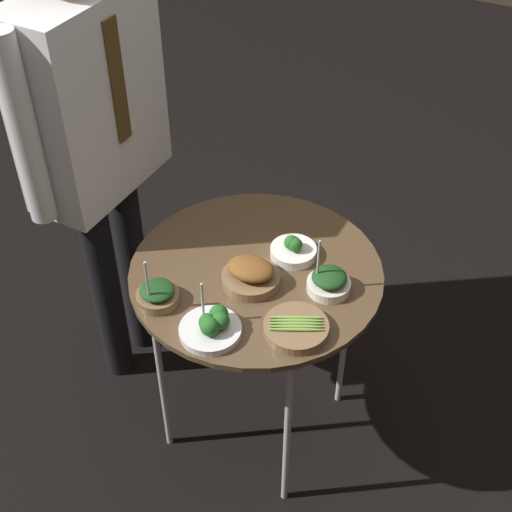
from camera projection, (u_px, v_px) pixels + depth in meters
ground_plane at (256, 419)px, 2.45m from camera, size 8.00×8.00×0.00m
serving_cart at (256, 282)px, 2.02m from camera, size 0.71×0.71×0.70m
bowl_asparagus_near_rim at (296, 328)px, 1.80m from camera, size 0.17×0.17×0.04m
bowl_broccoli_front_center at (293, 249)px, 2.02m from camera, size 0.13×0.13×0.07m
bowl_spinach_front_right at (157, 295)px, 1.88m from camera, size 0.11×0.11×0.16m
bowl_roast_front_left at (251, 274)px, 1.93m from camera, size 0.16×0.16×0.07m
bowl_broccoli_back_right at (212, 326)px, 1.79m from camera, size 0.16×0.16×0.14m
bowl_spinach_mid_left at (329, 282)px, 1.91m from camera, size 0.12×0.12×0.17m
waiter_figure at (93, 120)px, 2.02m from camera, size 0.58×0.22×1.58m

